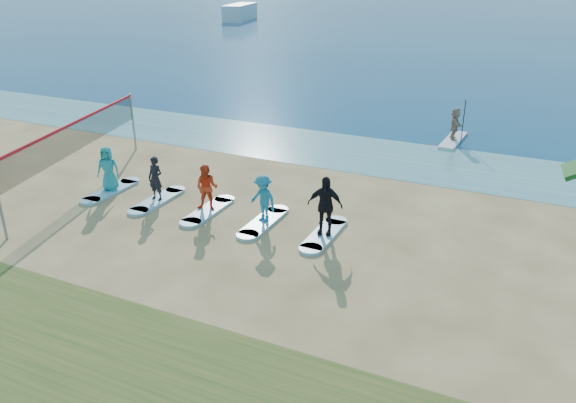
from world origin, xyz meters
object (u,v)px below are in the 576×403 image
at_px(student_4, 325,206).
at_px(student_3, 263,199).
at_px(student_0, 108,169).
at_px(student_2, 207,188).
at_px(surfboard_0, 111,191).
at_px(paddleboard, 453,140).
at_px(surfboard_1, 158,200).
at_px(paddleboarder, 455,124).
at_px(surfboard_3, 264,222).
at_px(student_1, 155,178).
at_px(volleyball_net, 77,137).
at_px(surfboard_2, 208,211).
at_px(surfboard_4, 324,234).
at_px(boat_offshore_a, 240,20).

bearing_deg(student_4, student_3, 169.92).
distance_m(student_0, student_2, 4.18).
distance_m(surfboard_0, student_2, 4.26).
height_order(paddleboard, student_4, student_4).
bearing_deg(surfboard_1, student_0, 180.00).
distance_m(paddleboarder, surfboard_3, 12.34).
bearing_deg(student_1, paddleboard, 56.96).
bearing_deg(student_4, volleyball_net, 169.59).
bearing_deg(surfboard_2, student_1, 180.00).
bearing_deg(student_2, surfboard_2, 0.00).
bearing_deg(student_0, paddleboard, 27.20).
relative_size(volleyball_net, student_1, 5.70).
relative_size(student_1, surfboard_4, 0.70).
distance_m(boat_offshore_a, student_4, 69.32).
bearing_deg(surfboard_0, surfboard_4, 0.00).
distance_m(student_0, surfboard_4, 8.40).
bearing_deg(paddleboarder, surfboard_2, 135.11).
xyz_separation_m(surfboard_2, student_2, (0.00, 0.00, 0.83)).
xyz_separation_m(paddleboarder, student_4, (-1.79, -11.68, 0.16)).
relative_size(student_2, student_4, 0.85).
bearing_deg(student_0, volleyball_net, 155.78).
bearing_deg(student_0, surfboard_1, -21.85).
relative_size(paddleboard, student_3, 1.94).
distance_m(surfboard_0, surfboard_4, 8.35).
distance_m(surfboard_4, student_4, 0.97).
xyz_separation_m(surfboard_0, student_1, (2.09, 0.00, 0.82)).
bearing_deg(student_2, student_1, 164.18).
xyz_separation_m(boat_offshore_a, surfboard_2, (32.40, -58.87, 0.04)).
xyz_separation_m(surfboard_0, surfboard_3, (6.26, 0.00, 0.00)).
xyz_separation_m(student_0, student_3, (6.26, 0.00, -0.04)).
bearing_deg(surfboard_1, student_4, 0.00).
height_order(student_2, surfboard_4, student_2).
height_order(student_0, surfboard_3, student_0).
height_order(surfboard_2, surfboard_3, same).
distance_m(volleyball_net, boat_offshore_a, 64.69).
relative_size(paddleboarder, surfboard_2, 0.66).
distance_m(surfboard_1, student_2, 2.25).
xyz_separation_m(surfboard_2, student_3, (2.09, 0.00, 0.82)).
relative_size(paddleboard, student_4, 1.63).
relative_size(boat_offshore_a, student_2, 5.44).
bearing_deg(surfboard_4, paddleboarder, 81.31).
bearing_deg(boat_offshore_a, surfboard_4, -70.57).
height_order(boat_offshore_a, surfboard_0, boat_offshore_a).
distance_m(paddleboard, surfboard_2, 13.12).
distance_m(student_2, student_4, 4.18).
height_order(surfboard_1, student_1, student_1).
distance_m(surfboard_0, student_0, 0.86).
height_order(volleyball_net, student_1, volleyball_net).
bearing_deg(volleyball_net, student_1, -0.93).
distance_m(paddleboarder, boat_offshore_a, 60.82).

